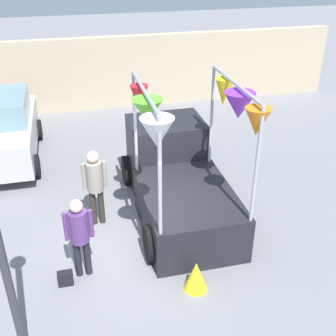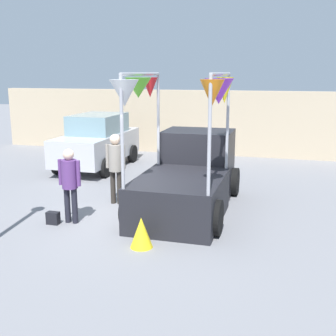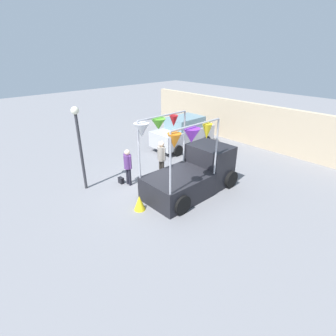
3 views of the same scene
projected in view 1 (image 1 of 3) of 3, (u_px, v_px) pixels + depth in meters
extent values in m
plane|color=slate|center=(139.00, 240.00, 9.00)|extent=(60.00, 60.00, 0.00)
cube|color=black|center=(188.00, 212.00, 9.03)|extent=(1.90, 2.60, 1.00)
cube|color=black|center=(166.00, 154.00, 10.54)|extent=(1.80, 1.40, 1.80)
cube|color=#8CB2C6|center=(166.00, 138.00, 10.32)|extent=(1.76, 1.37, 0.60)
cylinder|color=black|center=(127.00, 170.00, 10.89)|extent=(0.22, 0.76, 0.76)
cylinder|color=black|center=(198.00, 162.00, 11.28)|extent=(0.22, 0.76, 0.76)
cylinder|color=black|center=(151.00, 243.00, 8.30)|extent=(0.22, 0.76, 0.76)
cylinder|color=black|center=(241.00, 229.00, 8.69)|extent=(0.22, 0.76, 0.76)
cylinder|color=#A5A5AD|center=(135.00, 124.00, 9.10)|extent=(0.07, 0.07, 2.27)
cylinder|color=#A5A5AD|center=(212.00, 117.00, 9.46)|extent=(0.07, 0.07, 2.27)
cylinder|color=#A5A5AD|center=(160.00, 179.00, 7.03)|extent=(0.07, 0.07, 2.27)
cylinder|color=#A5A5AD|center=(257.00, 167.00, 7.38)|extent=(0.07, 0.07, 2.27)
cylinder|color=#A5A5AD|center=(144.00, 91.00, 7.51)|extent=(0.07, 2.44, 0.07)
cylinder|color=#A5A5AD|center=(236.00, 84.00, 7.87)|extent=(0.07, 2.44, 0.07)
cone|color=white|center=(157.00, 133.00, 6.80)|extent=(0.59, 0.59, 0.52)
cone|color=orange|center=(257.00, 122.00, 7.14)|extent=(0.49, 0.49, 0.50)
cone|color=#66CC33|center=(147.00, 111.00, 7.45)|extent=(0.81, 0.81, 0.43)
cone|color=purple|center=(239.00, 105.00, 7.84)|extent=(0.78, 0.78, 0.51)
cone|color=red|center=(139.00, 97.00, 8.15)|extent=(0.51, 0.51, 0.46)
cone|color=yellow|center=(224.00, 92.00, 8.53)|extent=(0.48, 0.48, 0.57)
cube|color=#B7B7BC|center=(4.00, 135.00, 11.86)|extent=(1.70, 4.00, 0.90)
cylinder|color=black|center=(39.00, 130.00, 13.32)|extent=(0.18, 0.64, 0.64)
cylinder|color=black|center=(36.00, 166.00, 11.19)|extent=(0.18, 0.64, 0.64)
cylinder|color=black|center=(78.00, 258.00, 7.88)|extent=(0.13, 0.13, 0.80)
cylinder|color=black|center=(87.00, 257.00, 7.92)|extent=(0.13, 0.13, 0.80)
cylinder|color=#593372|center=(79.00, 226.00, 7.55)|extent=(0.34, 0.34, 0.64)
sphere|color=beige|center=(76.00, 206.00, 7.34)|extent=(0.24, 0.24, 0.24)
cylinder|color=#593372|center=(66.00, 227.00, 7.49)|extent=(0.09, 0.09, 0.57)
cylinder|color=#593372|center=(91.00, 223.00, 7.58)|extent=(0.09, 0.09, 0.57)
cylinder|color=#2D2823|center=(93.00, 207.00, 9.31)|extent=(0.13, 0.13, 0.86)
cylinder|color=#2D2823|center=(101.00, 206.00, 9.35)|extent=(0.13, 0.13, 0.86)
cylinder|color=gray|center=(94.00, 177.00, 8.96)|extent=(0.34, 0.34, 0.68)
sphere|color=beige|center=(93.00, 157.00, 8.73)|extent=(0.26, 0.26, 0.26)
cylinder|color=gray|center=(84.00, 176.00, 8.90)|extent=(0.09, 0.09, 0.61)
cylinder|color=gray|center=(105.00, 174.00, 8.99)|extent=(0.09, 0.09, 0.61)
cube|color=black|center=(65.00, 278.00, 7.79)|extent=(0.28, 0.16, 0.28)
cylinder|color=#333338|center=(7.00, 275.00, 5.74)|extent=(0.12, 0.12, 3.28)
cube|color=tan|center=(99.00, 74.00, 15.29)|extent=(18.00, 0.36, 2.60)
cone|color=yellow|center=(196.00, 276.00, 7.62)|extent=(0.48, 0.48, 0.60)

